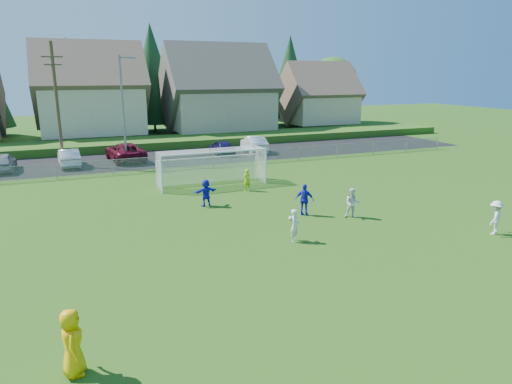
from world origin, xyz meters
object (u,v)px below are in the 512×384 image
(player_white_b, at_px, (352,203))
(soccer_goal, at_px, (211,162))
(player_white_a, at_px, (295,225))
(car_f, at_px, (254,144))
(car_c, at_px, (125,152))
(car_a, at_px, (2,162))
(player_blue_b, at_px, (206,193))
(player_white_c, at_px, (495,218))
(car_b, at_px, (69,158))
(soccer_ball, at_px, (291,218))
(car_e, at_px, (222,147))
(referee, at_px, (72,343))
(player_blue_a, at_px, (305,200))
(goalkeeper, at_px, (247,180))

(player_white_b, relative_size, soccer_goal, 0.22)
(player_white_a, bearing_deg, car_f, 27.58)
(car_c, bearing_deg, player_white_b, 106.51)
(car_c, bearing_deg, car_a, -1.45)
(player_white_a, bearing_deg, player_blue_b, 61.99)
(player_white_c, bearing_deg, car_b, -78.93)
(player_white_c, xyz_separation_m, car_f, (-1.62, 26.51, -0.05))
(soccer_ball, relative_size, car_e, 0.05)
(referee, relative_size, car_b, 0.41)
(referee, xyz_separation_m, car_b, (0.37, 29.39, -0.18))
(car_a, height_order, car_c, car_c)
(player_blue_a, bearing_deg, player_white_a, 94.20)
(player_white_c, height_order, car_a, player_white_c)
(player_white_b, distance_m, soccer_goal, 11.20)
(car_a, bearing_deg, car_f, -176.59)
(car_c, bearing_deg, soccer_goal, 104.50)
(player_white_b, bearing_deg, car_e, 121.53)
(player_blue_b, xyz_separation_m, soccer_goal, (1.87, 4.94, 0.83))
(player_white_c, bearing_deg, player_blue_a, -66.37)
(player_blue_b, distance_m, car_c, 16.73)
(player_white_c, relative_size, car_b, 0.37)
(car_b, xyz_separation_m, soccer_goal, (9.04, -10.85, 0.90))
(player_white_c, bearing_deg, car_f, -111.28)
(soccer_goal, bearing_deg, referee, -116.93)
(player_white_a, height_order, goalkeeper, player_white_a)
(player_white_b, xyz_separation_m, player_white_c, (4.87, -4.80, 0.02))
(player_white_b, relative_size, car_f, 0.34)
(car_c, bearing_deg, soccer_ball, 99.51)
(player_blue_b, relative_size, car_e, 0.39)
(car_f, bearing_deg, player_white_c, 99.73)
(soccer_goal, bearing_deg, player_blue_a, -73.47)
(referee, relative_size, player_white_c, 1.10)
(soccer_ball, distance_m, goalkeeper, 6.73)
(soccer_ball, distance_m, soccer_goal, 9.49)
(referee, relative_size, player_white_b, 1.12)
(referee, xyz_separation_m, soccer_goal, (9.42, 18.53, 0.72))
(player_blue_a, distance_m, car_a, 25.60)
(player_blue_a, distance_m, car_f, 21.00)
(referee, distance_m, player_white_a, 11.59)
(player_white_c, distance_m, car_b, 31.81)
(soccer_goal, bearing_deg, player_white_c, -57.31)
(referee, relative_size, car_a, 0.42)
(referee, relative_size, car_c, 0.32)
(soccer_goal, bearing_deg, car_a, 142.26)
(player_blue_b, distance_m, car_f, 19.22)
(car_a, distance_m, car_e, 18.51)
(player_white_b, distance_m, car_e, 21.53)
(soccer_ball, relative_size, goalkeeper, 0.15)
(goalkeeper, bearing_deg, car_b, -61.43)
(player_white_a, bearing_deg, player_white_c, -61.09)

